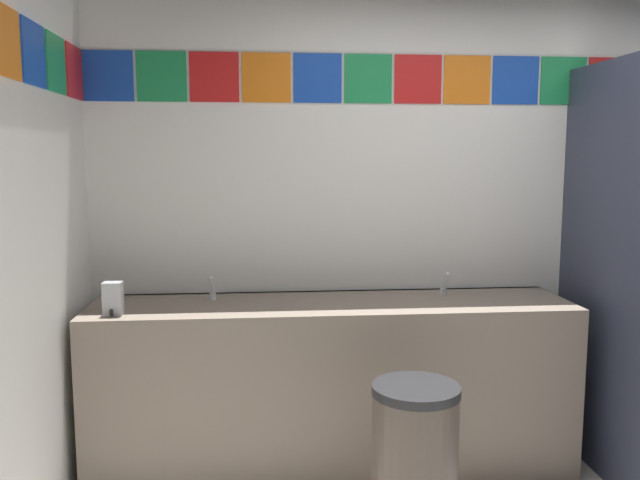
% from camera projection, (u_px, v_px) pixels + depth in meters
% --- Properties ---
extents(wall_back, '(4.45, 0.09, 2.74)m').
position_uv_depth(wall_back, '(484.00, 205.00, 3.71)').
color(wall_back, white).
rests_on(wall_back, ground_plane).
extents(vanity_counter, '(2.51, 0.59, 0.90)m').
position_uv_depth(vanity_counter, '(332.00, 383.00, 3.42)').
color(vanity_counter, gray).
rests_on(vanity_counter, ground_plane).
extents(faucet_left, '(0.04, 0.10, 0.14)m').
position_uv_depth(faucet_left, '(212.00, 291.00, 3.39)').
color(faucet_left, silver).
rests_on(faucet_left, vanity_counter).
extents(faucet_right, '(0.04, 0.10, 0.14)m').
position_uv_depth(faucet_right, '(444.00, 287.00, 3.50)').
color(faucet_right, silver).
rests_on(faucet_right, vanity_counter).
extents(soap_dispenser, '(0.09, 0.09, 0.16)m').
position_uv_depth(soap_dispenser, '(113.00, 299.00, 3.08)').
color(soap_dispenser, '#B7BABF').
rests_on(soap_dispenser, vanity_counter).
extents(trash_bin, '(0.37, 0.37, 0.70)m').
position_uv_depth(trash_bin, '(415.00, 465.00, 2.73)').
color(trash_bin, brown).
rests_on(trash_bin, ground_plane).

